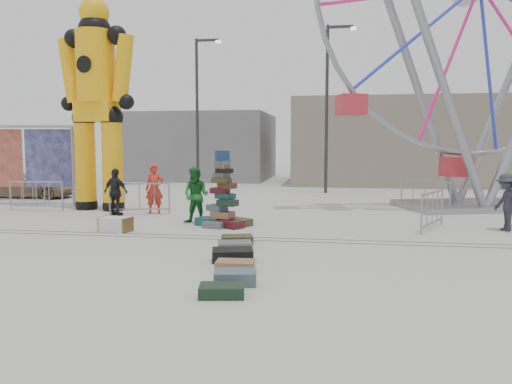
% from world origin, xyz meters
% --- Properties ---
extents(ground, '(90.00, 90.00, 0.00)m').
position_xyz_m(ground, '(0.00, 0.00, 0.00)').
color(ground, '#9E9E99').
rests_on(ground, ground).
extents(track_line_near, '(40.00, 0.04, 0.01)m').
position_xyz_m(track_line_near, '(0.00, 0.60, 0.00)').
color(track_line_near, '#47443F').
rests_on(track_line_near, ground).
extents(track_line_far, '(40.00, 0.04, 0.01)m').
position_xyz_m(track_line_far, '(0.00, 1.00, 0.00)').
color(track_line_far, '#47443F').
rests_on(track_line_far, ground).
extents(building_right, '(12.00, 8.00, 5.00)m').
position_xyz_m(building_right, '(7.00, 20.00, 2.50)').
color(building_right, gray).
rests_on(building_right, ground).
extents(building_left, '(10.00, 8.00, 4.40)m').
position_xyz_m(building_left, '(-6.00, 22.00, 2.20)').
color(building_left, gray).
rests_on(building_left, ground).
extents(lamp_post_right, '(1.41, 0.25, 8.00)m').
position_xyz_m(lamp_post_right, '(3.09, 13.00, 4.48)').
color(lamp_post_right, '#2D2D30').
rests_on(lamp_post_right, ground).
extents(lamp_post_left, '(1.41, 0.25, 8.00)m').
position_xyz_m(lamp_post_left, '(-3.91, 15.00, 4.48)').
color(lamp_post_left, '#2D2D30').
rests_on(lamp_post_left, ground).
extents(suitcase_tower, '(1.74, 1.44, 2.21)m').
position_xyz_m(suitcase_tower, '(0.22, 2.68, 0.62)').
color(suitcase_tower, '#1B5152').
rests_on(suitcase_tower, ground).
extents(crash_test_dummy, '(3.10, 1.36, 7.76)m').
position_xyz_m(crash_test_dummy, '(-5.01, 5.44, 4.09)').
color(crash_test_dummy, black).
rests_on(crash_test_dummy, ground).
extents(ferris_wheel, '(11.86, 4.42, 14.35)m').
position_xyz_m(ferris_wheel, '(8.48, 8.07, 7.07)').
color(ferris_wheel, gray).
rests_on(ferris_wheel, ground).
extents(banner_scaffold, '(4.36, 1.31, 3.11)m').
position_xyz_m(banner_scaffold, '(-8.61, 6.39, 2.34)').
color(banner_scaffold, gray).
rests_on(banner_scaffold, ground).
extents(steamer_trunk, '(0.93, 0.66, 0.39)m').
position_xyz_m(steamer_trunk, '(-2.50, 1.28, 0.20)').
color(steamer_trunk, silver).
rests_on(steamer_trunk, ground).
extents(row_case_0, '(0.86, 0.69, 0.19)m').
position_xyz_m(row_case_0, '(1.12, 0.20, 0.10)').
color(row_case_0, '#3F4221').
rests_on(row_case_0, ground).
extents(row_case_1, '(0.88, 0.73, 0.18)m').
position_xyz_m(row_case_1, '(1.21, -0.49, 0.09)').
color(row_case_1, slate).
rests_on(row_case_1, ground).
extents(row_case_2, '(0.95, 0.75, 0.25)m').
position_xyz_m(row_case_2, '(1.38, -1.59, 0.12)').
color(row_case_2, black).
rests_on(row_case_2, ground).
extents(row_case_3, '(0.75, 0.49, 0.20)m').
position_xyz_m(row_case_3, '(1.60, -2.39, 0.10)').
color(row_case_3, '#976D4D').
rests_on(row_case_3, ground).
extents(row_case_4, '(0.79, 0.59, 0.24)m').
position_xyz_m(row_case_4, '(1.78, -3.28, 0.12)').
color(row_case_4, '#4D656E').
rests_on(row_case_4, ground).
extents(row_case_5, '(0.78, 0.56, 0.19)m').
position_xyz_m(row_case_5, '(1.70, -3.99, 0.10)').
color(row_case_5, '#1B311F').
rests_on(row_case_5, ground).
extents(barricade_dummy_a, '(2.00, 0.13, 1.10)m').
position_xyz_m(barricade_dummy_a, '(-8.94, 6.60, 0.55)').
color(barricade_dummy_a, gray).
rests_on(barricade_dummy_a, ground).
extents(barricade_dummy_b, '(2.00, 0.13, 1.10)m').
position_xyz_m(barricade_dummy_b, '(-7.12, 4.80, 0.55)').
color(barricade_dummy_b, gray).
rests_on(barricade_dummy_b, ground).
extents(barricade_dummy_c, '(1.96, 0.59, 1.10)m').
position_xyz_m(barricade_dummy_c, '(-3.12, 4.53, 0.55)').
color(barricade_dummy_c, gray).
rests_on(barricade_dummy_c, ground).
extents(barricade_wheel_front, '(0.97, 1.84, 1.10)m').
position_xyz_m(barricade_wheel_front, '(6.16, 2.98, 0.55)').
color(barricade_wheel_front, gray).
rests_on(barricade_wheel_front, ground).
extents(barricade_wheel_back, '(1.56, 1.41, 1.10)m').
position_xyz_m(barricade_wheel_back, '(6.71, 7.44, 0.55)').
color(barricade_wheel_back, gray).
rests_on(barricade_wheel_back, ground).
extents(pedestrian_red, '(0.69, 0.52, 1.71)m').
position_xyz_m(pedestrian_red, '(-2.68, 4.80, 0.85)').
color(pedestrian_red, red).
rests_on(pedestrian_red, ground).
extents(pedestrian_green, '(0.94, 0.80, 1.71)m').
position_xyz_m(pedestrian_green, '(-0.68, 2.95, 0.86)').
color(pedestrian_green, '#196726').
rests_on(pedestrian_green, ground).
extents(pedestrian_black, '(1.00, 0.60, 1.58)m').
position_xyz_m(pedestrian_black, '(-3.80, 4.16, 0.79)').
color(pedestrian_black, black).
rests_on(pedestrian_black, ground).
extents(pedestrian_grey, '(0.76, 1.11, 1.59)m').
position_xyz_m(pedestrian_grey, '(8.13, 3.09, 0.80)').
color(pedestrian_grey, '#272633').
rests_on(pedestrian_grey, ground).
extents(parked_suv, '(4.13, 2.39, 1.08)m').
position_xyz_m(parked_suv, '(-9.98, 8.70, 0.54)').
color(parked_suv, '#958160').
rests_on(parked_suv, ground).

